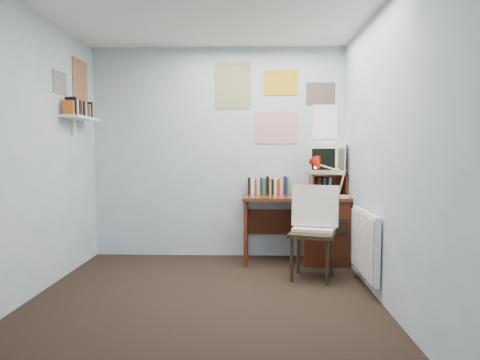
% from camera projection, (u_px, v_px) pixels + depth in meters
% --- Properties ---
extents(ground, '(3.50, 3.50, 0.00)m').
position_uv_depth(ground, '(201.00, 308.00, 3.48)').
color(ground, black).
rests_on(ground, ground).
extents(back_wall, '(3.00, 0.02, 2.50)m').
position_uv_depth(back_wall, '(218.00, 153.00, 5.14)').
color(back_wall, silver).
rests_on(back_wall, ground).
extents(left_wall, '(0.02, 3.50, 2.50)m').
position_uv_depth(left_wall, '(15.00, 154.00, 3.43)').
color(left_wall, silver).
rests_on(left_wall, ground).
extents(right_wall, '(0.02, 3.50, 2.50)m').
position_uv_depth(right_wall, '(391.00, 154.00, 3.35)').
color(right_wall, silver).
rests_on(right_wall, ground).
extents(desk, '(1.20, 0.55, 0.76)m').
position_uv_depth(desk, '(318.00, 227.00, 4.89)').
color(desk, '#512212').
rests_on(desk, ground).
extents(desk_chair, '(0.57, 0.56, 0.91)m').
position_uv_depth(desk_chair, '(312.00, 234.00, 4.23)').
color(desk_chair, black).
rests_on(desk_chair, ground).
extents(desk_lamp, '(0.30, 0.26, 0.40)m').
position_uv_depth(desk_lamp, '(345.00, 180.00, 4.64)').
color(desk_lamp, red).
rests_on(desk_lamp, desk).
extents(tv_riser, '(0.40, 0.30, 0.25)m').
position_uv_depth(tv_riser, '(328.00, 184.00, 4.97)').
color(tv_riser, '#512212').
rests_on(tv_riser, desk).
extents(crt_tv, '(0.47, 0.45, 0.37)m').
position_uv_depth(crt_tv, '(329.00, 158.00, 4.96)').
color(crt_tv, beige).
rests_on(crt_tv, tv_riser).
extents(book_row, '(0.60, 0.14, 0.22)m').
position_uv_depth(book_row, '(273.00, 185.00, 5.06)').
color(book_row, '#512212').
rests_on(book_row, desk).
extents(radiator, '(0.09, 0.80, 0.60)m').
position_uv_depth(radiator, '(365.00, 243.00, 3.96)').
color(radiator, white).
rests_on(radiator, right_wall).
extents(wall_shelf, '(0.20, 0.62, 0.24)m').
position_uv_depth(wall_shelf, '(81.00, 118.00, 4.50)').
color(wall_shelf, white).
rests_on(wall_shelf, left_wall).
extents(posters_back, '(1.20, 0.01, 0.90)m').
position_uv_depth(posters_back, '(277.00, 102.00, 5.07)').
color(posters_back, white).
rests_on(posters_back, back_wall).
extents(posters_left, '(0.01, 0.70, 0.60)m').
position_uv_depth(posters_left, '(71.00, 82.00, 4.48)').
color(posters_left, white).
rests_on(posters_left, left_wall).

